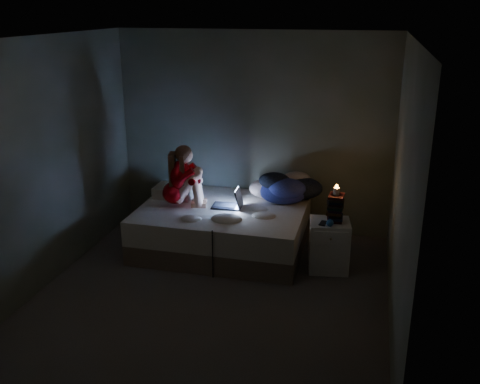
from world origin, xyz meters
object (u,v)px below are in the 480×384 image
(woman, at_px, (174,175))
(nightstand, at_px, (329,245))
(candle, at_px, (336,190))
(bed, at_px, (223,228))
(phone, at_px, (322,223))
(laptop, at_px, (227,197))

(woman, height_order, nightstand, woman)
(nightstand, relative_size, candle, 7.35)
(bed, bearing_deg, nightstand, -10.31)
(woman, distance_m, candle, 1.96)
(candle, bearing_deg, bed, 171.60)
(candle, distance_m, phone, 0.40)
(laptop, bearing_deg, candle, -12.74)
(phone, bearing_deg, bed, -176.70)
(nightstand, distance_m, phone, 0.32)
(woman, bearing_deg, laptop, -5.73)
(woman, bearing_deg, candle, -17.44)
(woman, xyz_separation_m, laptop, (0.63, 0.08, -0.26))
(bed, relative_size, nightstand, 3.38)
(candle, xyz_separation_m, phone, (-0.13, -0.11, -0.36))
(candle, bearing_deg, laptop, 170.20)
(candle, bearing_deg, woman, 175.73)
(bed, bearing_deg, phone, -14.14)
(bed, distance_m, nightstand, 1.35)
(bed, height_order, laptop, laptop)
(bed, distance_m, candle, 1.54)
(laptop, xyz_separation_m, nightstand, (1.28, -0.27, -0.38))
(nightstand, xyz_separation_m, candle, (0.04, 0.04, 0.66))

